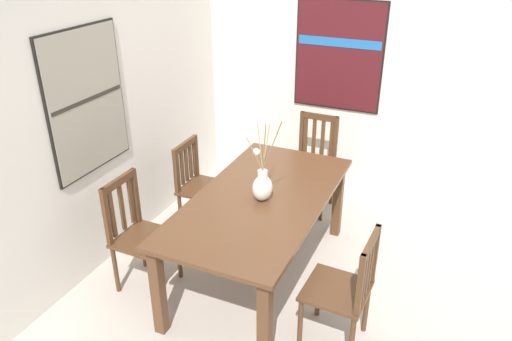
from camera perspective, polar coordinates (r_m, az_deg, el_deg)
ground_plane at (r=4.07m, az=6.41°, el=-14.42°), size 6.40×6.40×0.03m
wall_back at (r=4.21m, az=-17.57°, el=7.43°), size 6.40×0.12×2.70m
wall_side at (r=5.07m, az=13.90°, el=11.02°), size 0.12×6.40×2.70m
dining_table at (r=3.87m, az=0.55°, el=-4.40°), size 1.89×0.97×0.76m
centerpiece_vase at (r=3.72m, az=0.73°, el=-1.74°), size 0.23×0.29×0.70m
chair_0 at (r=4.63m, az=-6.54°, el=-1.59°), size 0.42×0.42×0.88m
chair_1 at (r=4.00m, az=-13.42°, el=-7.08°), size 0.42×0.42×0.93m
chair_2 at (r=5.00m, az=6.63°, el=0.91°), size 0.42×0.42×0.97m
chair_3 at (r=3.42m, az=10.35°, el=-13.23°), size 0.44×0.44×0.91m
painting_on_back_wall at (r=3.99m, az=-19.04°, el=7.54°), size 0.81×0.05×1.12m
painting_on_side_wall at (r=5.05m, az=9.55°, el=12.96°), size 0.05×0.88×1.08m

